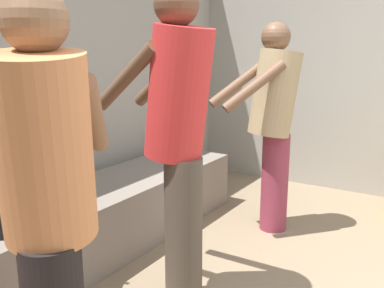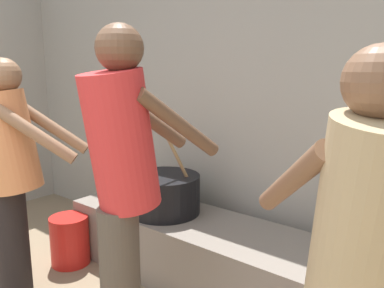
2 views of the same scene
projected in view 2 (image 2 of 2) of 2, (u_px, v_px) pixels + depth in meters
block_enclosure_rear at (243, 103)px, 2.88m from camera, size 5.42×0.20×2.41m
hearth_ledge at (235, 265)px, 2.49m from camera, size 2.64×0.60×0.44m
cooking_pot_main at (164, 194)px, 2.77m from camera, size 0.51×0.51×0.73m
cook_in_red_shirt at (123, 176)px, 1.85m from camera, size 0.44×0.73×1.66m
cook_in_orange_shirt at (11, 168)px, 2.35m from camera, size 0.69×0.66×1.52m
cook_in_tan_shirt at (364, 276)px, 1.12m from camera, size 0.69×0.66×1.53m
bucket_red_plastic at (70, 240)px, 2.93m from camera, size 0.29×0.29×0.37m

